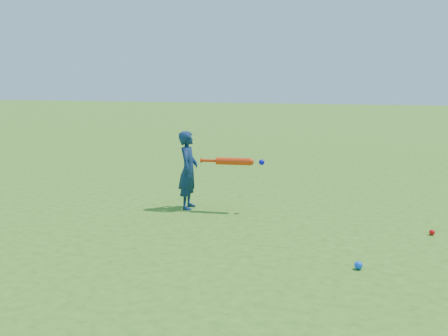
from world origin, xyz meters
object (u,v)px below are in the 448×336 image
at_px(child, 188,170).
at_px(ground_ball_blue, 358,265).
at_px(ground_ball_red, 432,232).
at_px(bat_swing, 236,161).

distance_m(child, ground_ball_blue, 2.95).
relative_size(child, ground_ball_red, 16.42).
distance_m(ground_ball_red, ground_ball_blue, 1.56).
bearing_deg(ground_ball_blue, ground_ball_red, 63.33).
xyz_separation_m(ground_ball_blue, bat_swing, (-1.75, 1.66, 0.65)).
relative_size(ground_ball_red, bat_swing, 0.08).
xyz_separation_m(child, bat_swing, (0.68, 0.05, 0.15)).
bearing_deg(child, ground_ball_blue, -133.70).
bearing_deg(bat_swing, ground_ball_blue, -52.04).
relative_size(ground_ball_red, ground_ball_blue, 0.84).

